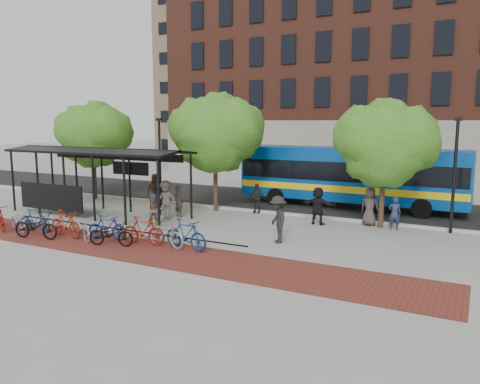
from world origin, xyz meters
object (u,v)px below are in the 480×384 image
at_px(bike_11, 186,235).
at_px(pedestrian_5, 318,206).
at_px(tree_a, 94,132).
at_px(bike_7, 107,228).
at_px(bus_shelter, 95,159).
at_px(pedestrian_1, 179,201).
at_px(bike_6, 81,229).
at_px(bike_2, 19,221).
at_px(bus, 351,173).
at_px(bike_5, 66,224).
at_px(pedestrian_4, 257,198).
at_px(bike_8, 111,234).
at_px(bike_9, 143,231).
at_px(pedestrian_2, 157,197).
at_px(pedestrian_8, 154,210).
at_px(pedestrian_3, 166,200).
at_px(tree_b, 217,130).
at_px(pedestrian_6, 370,207).
at_px(lamp_post_left, 160,159).
at_px(pedestrian_7, 395,213).
at_px(bike_10, 165,233).
at_px(pedestrian_0, 155,191).
at_px(pedestrian_9, 278,219).
at_px(bike_4, 36,226).
at_px(tree_c, 387,141).
at_px(lamp_post_right, 455,172).
at_px(bike_3, 35,221).

bearing_deg(bike_11, pedestrian_5, -18.12).
relative_size(tree_a, bike_7, 3.48).
relative_size(bus_shelter, pedestrian_1, 6.34).
distance_m(bike_6, pedestrian_1, 5.94).
bearing_deg(bike_2, bus, -23.57).
distance_m(bike_5, pedestrian_4, 10.00).
bearing_deg(bike_8, bike_9, -68.53).
bearing_deg(pedestrian_2, pedestrian_8, 129.34).
xyz_separation_m(bike_6, pedestrian_3, (0.58, 5.18, 0.51)).
distance_m(tree_b, bike_5, 9.50).
bearing_deg(pedestrian_6, pedestrian_5, 32.35).
bearing_deg(lamp_post_left, pedestrian_3, -49.54).
bearing_deg(pedestrian_7, bike_10, 34.73).
distance_m(pedestrian_0, pedestrian_9, 10.18).
distance_m(bike_7, bike_11, 3.79).
distance_m(bus, pedestrian_5, 5.34).
height_order(tree_b, lamp_post_left, tree_b).
bearing_deg(pedestrian_4, bike_10, -99.24).
relative_size(bike_11, pedestrian_7, 1.31).
bearing_deg(tree_a, tree_b, 0.00).
relative_size(pedestrian_1, pedestrian_9, 0.86).
distance_m(bike_4, pedestrian_9, 10.26).
bearing_deg(tree_a, bike_4, -59.47).
distance_m(bus, pedestrian_7, 5.81).
bearing_deg(bus, pedestrian_5, -91.93).
height_order(bike_11, pedestrian_7, pedestrian_7).
distance_m(bus_shelter, bike_7, 6.38).
bearing_deg(pedestrian_6, bike_8, 55.77).
distance_m(tree_c, bike_5, 14.78).
bearing_deg(lamp_post_left, lamp_post_right, 0.00).
height_order(lamp_post_right, bus, lamp_post_right).
height_order(bus_shelter, bike_5, bus_shelter).
bearing_deg(pedestrian_9, bike_6, -105.21).
height_order(bike_6, bike_8, bike_8).
xyz_separation_m(pedestrian_1, pedestrian_3, (-0.32, -0.68, 0.15)).
distance_m(bus, pedestrian_2, 11.10).
bearing_deg(lamp_post_right, bike_10, -142.40).
bearing_deg(pedestrian_2, pedestrian_1, 160.70).
xyz_separation_m(pedestrian_7, pedestrian_9, (-3.86, -4.62, 0.21)).
height_order(bike_9, pedestrian_7, pedestrian_7).
relative_size(bike_5, bike_11, 0.98).
distance_m(bike_5, pedestrian_8, 4.01).
distance_m(bike_3, pedestrian_2, 6.90).
xyz_separation_m(lamp_post_left, bike_8, (4.04, -8.65, -2.25)).
xyz_separation_m(bike_4, pedestrian_0, (0.03, 8.18, 0.44)).
xyz_separation_m(bike_11, pedestrian_4, (-0.73, 7.94, 0.20)).
xyz_separation_m(bike_10, pedestrian_6, (6.42, 7.58, 0.38)).
bearing_deg(bus, bike_11, -105.20).
relative_size(bus_shelter, pedestrian_2, 6.91).
height_order(lamp_post_left, pedestrian_2, lamp_post_left).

